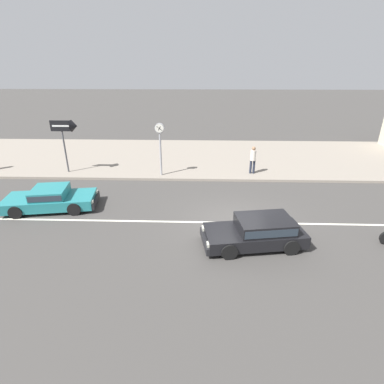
{
  "coord_description": "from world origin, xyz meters",
  "views": [
    {
      "loc": [
        -1.53,
        -11.68,
        6.4
      ],
      "look_at": [
        -1.97,
        1.53,
        0.8
      ],
      "focal_mm": 28.0,
      "sensor_mm": 36.0,
      "label": 1
    }
  ],
  "objects_px": {
    "street_clock": "(160,138)",
    "arrow_signboard": "(71,129)",
    "sedan_teal_4": "(51,198)",
    "hatchback_black_2": "(258,231)",
    "pedestrian_near_clock": "(253,158)"
  },
  "relations": [
    {
      "from": "hatchback_black_2",
      "to": "pedestrian_near_clock",
      "type": "bearing_deg",
      "value": 82.83
    },
    {
      "from": "street_clock",
      "to": "arrow_signboard",
      "type": "bearing_deg",
      "value": 176.17
    },
    {
      "from": "sedan_teal_4",
      "to": "arrow_signboard",
      "type": "xyz_separation_m",
      "value": [
        -0.7,
        4.95,
        2.36
      ]
    },
    {
      "from": "hatchback_black_2",
      "to": "street_clock",
      "type": "xyz_separation_m",
      "value": [
        -4.64,
        7.44,
        1.87
      ]
    },
    {
      "from": "street_clock",
      "to": "arrow_signboard",
      "type": "height_order",
      "value": "arrow_signboard"
    },
    {
      "from": "hatchback_black_2",
      "to": "pedestrian_near_clock",
      "type": "relative_size",
      "value": 2.36
    },
    {
      "from": "street_clock",
      "to": "arrow_signboard",
      "type": "distance_m",
      "value": 5.45
    },
    {
      "from": "sedan_teal_4",
      "to": "street_clock",
      "type": "xyz_separation_m",
      "value": [
        4.73,
        4.59,
        1.92
      ]
    },
    {
      "from": "sedan_teal_4",
      "to": "pedestrian_near_clock",
      "type": "height_order",
      "value": "pedestrian_near_clock"
    },
    {
      "from": "hatchback_black_2",
      "to": "sedan_teal_4",
      "type": "height_order",
      "value": "hatchback_black_2"
    },
    {
      "from": "sedan_teal_4",
      "to": "pedestrian_near_clock",
      "type": "relative_size",
      "value": 2.59
    },
    {
      "from": "hatchback_black_2",
      "to": "sedan_teal_4",
      "type": "bearing_deg",
      "value": 163.11
    },
    {
      "from": "sedan_teal_4",
      "to": "hatchback_black_2",
      "type": "bearing_deg",
      "value": -16.89
    },
    {
      "from": "sedan_teal_4",
      "to": "arrow_signboard",
      "type": "bearing_deg",
      "value": 98.01
    },
    {
      "from": "arrow_signboard",
      "to": "pedestrian_near_clock",
      "type": "height_order",
      "value": "arrow_signboard"
    }
  ]
}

